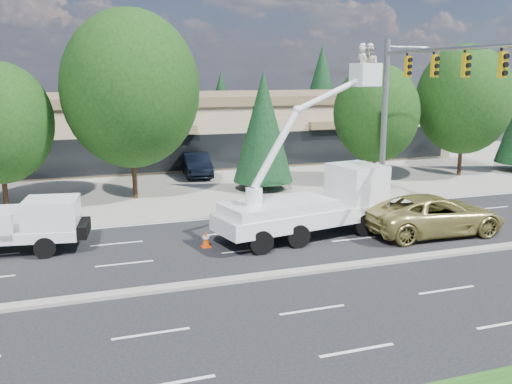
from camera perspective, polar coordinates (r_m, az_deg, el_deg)
name	(u,v)px	position (r m, az deg, el deg)	size (l,w,h in m)	color
ground	(275,276)	(20.90, 1.93, -8.41)	(140.00, 140.00, 0.00)	black
concrete_apron	(170,180)	(39.58, -8.62, 1.17)	(140.00, 22.00, 0.01)	gray
road_median	(275,275)	(20.87, 1.93, -8.26)	(120.00, 0.55, 0.12)	gray
strip_mall	(146,127)	(48.96, -10.94, 6.45)	(50.40, 15.40, 5.50)	tan
tree_front_d	(131,89)	(33.53, -12.42, 10.02)	(7.80, 7.80, 10.82)	#332114
tree_front_e	(263,127)	(35.56, 0.72, 6.56)	(3.75, 3.75, 7.40)	#332114
tree_front_f	(376,113)	(38.97, 11.95, 7.72)	(5.69, 5.69, 7.89)	#332114
tree_front_g	(464,99)	(42.97, 20.10, 8.69)	(6.66, 6.66, 9.24)	#332114
tree_back_b	(87,94)	(60.38, -16.57, 9.37)	(4.88, 4.88, 9.62)	#332114
tree_back_c	(221,103)	(62.73, -3.50, 8.88)	(3.83, 3.83, 7.54)	#332114
tree_back_d	(322,88)	(66.96, 6.57, 10.31)	(5.26, 5.26, 10.38)	#332114
signal_mast	(409,96)	(30.61, 15.01, 9.23)	(2.76, 10.16, 9.00)	gray
utility_pickup	(17,231)	(25.26, -22.75, -3.62)	(5.98, 2.98, 2.19)	white
bucket_truck	(320,194)	(25.73, 6.47, -0.18)	(9.06, 3.88, 8.53)	white
traffic_cone_b	(206,239)	(24.23, -5.02, -4.73)	(0.40, 0.40, 0.70)	#F74707
traffic_cone_c	(256,242)	(23.73, 0.03, -5.04)	(0.40, 0.40, 0.70)	#F74707
traffic_cone_d	(393,226)	(26.98, 13.53, -3.30)	(0.40, 0.40, 0.70)	#F74707
minivan	(434,215)	(27.18, 17.37, -2.18)	(2.99, 6.49, 1.80)	tan
parked_car_east	(197,165)	(40.85, -5.95, 2.74)	(1.75, 5.02, 1.65)	black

